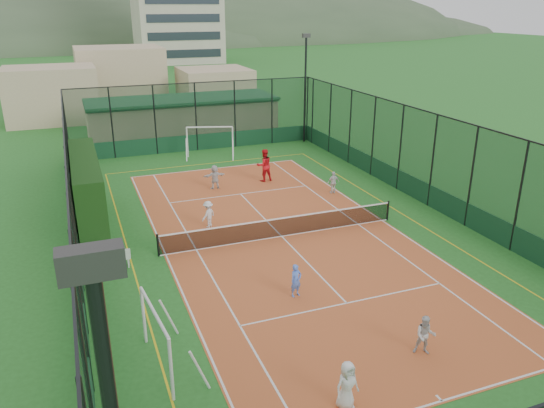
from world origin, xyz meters
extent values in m
plane|color=#256322|center=(0.00, 0.00, 0.00)|extent=(300.00, 300.00, 0.00)
cube|color=#BD5A2A|center=(0.00, 0.00, 0.01)|extent=(11.17, 23.97, 0.01)
cube|color=black|center=(-8.30, 4.23, 1.79)|extent=(1.23, 8.20, 3.59)
imported|color=white|center=(-2.59, -11.12, 0.73)|extent=(0.75, 0.55, 1.43)
imported|color=#5481F0|center=(-1.54, -5.23, 0.65)|extent=(0.53, 0.42, 1.29)
imported|color=silver|center=(0.82, -9.90, 0.67)|extent=(0.81, 0.76, 1.32)
imported|color=silver|center=(-2.93, 2.37, 0.68)|extent=(0.99, 0.92, 1.34)
imported|color=silver|center=(5.08, 4.65, 0.66)|extent=(0.78, 0.36, 1.30)
imported|color=silver|center=(-1.10, 7.89, 0.73)|extent=(1.36, 0.51, 1.44)
imported|color=red|center=(2.13, 8.22, 1.02)|extent=(1.04, 0.84, 2.02)
sphere|color=#CCE033|center=(2.85, 1.31, 0.04)|extent=(0.07, 0.07, 0.07)
sphere|color=#CCE033|center=(2.22, 1.83, 0.04)|extent=(0.07, 0.07, 0.07)
sphere|color=#CCE033|center=(-2.83, 1.92, 0.04)|extent=(0.07, 0.07, 0.07)
sphere|color=#CCE033|center=(0.29, 2.09, 0.04)|extent=(0.07, 0.07, 0.07)
camera|label=1|loc=(-8.60, -21.21, 10.29)|focal=35.00mm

